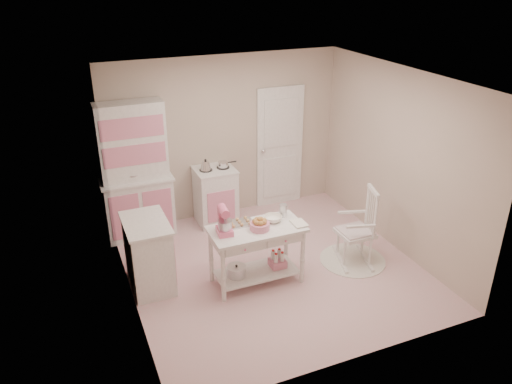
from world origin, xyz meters
TOP-DOWN VIEW (x-y plane):
  - room_shell at (0.00, 0.00)m, footprint 3.84×3.84m
  - door at (0.95, 1.87)m, footprint 0.82×0.05m
  - hutch at (-1.49, 1.66)m, footprint 1.06×0.50m
  - stove at (-0.29, 1.61)m, footprint 0.62×0.57m
  - base_cabinet at (-1.63, 0.27)m, footprint 0.54×0.84m
  - lace_rug at (1.11, -0.25)m, footprint 0.92×0.92m
  - rocking_chair at (1.11, -0.25)m, footprint 0.66×0.83m
  - work_table at (-0.33, -0.19)m, footprint 1.20×0.60m
  - stand_mixer at (-0.75, -0.17)m, footprint 0.23×0.30m
  - cookie_tray at (-0.48, -0.01)m, footprint 0.34×0.24m
  - bread_basket at (-0.31, -0.24)m, footprint 0.25×0.25m
  - mixing_bowl at (-0.07, -0.11)m, footprint 0.23×0.23m
  - metal_pitcher at (0.11, -0.03)m, footprint 0.10×0.10m
  - recipe_book at (0.12, -0.31)m, footprint 0.17×0.23m

SIDE VIEW (x-z plane):
  - lace_rug at x=1.11m, z-range 0.00..0.01m
  - work_table at x=-0.33m, z-range 0.00..0.80m
  - stove at x=-0.29m, z-range 0.00..0.92m
  - base_cabinet at x=-1.63m, z-range 0.00..0.92m
  - rocking_chair at x=1.11m, z-range 0.00..1.10m
  - cookie_tray at x=-0.48m, z-range 0.80..0.82m
  - recipe_book at x=0.12m, z-range 0.80..0.82m
  - mixing_bowl at x=-0.07m, z-range 0.80..0.87m
  - bread_basket at x=-0.31m, z-range 0.80..0.89m
  - metal_pitcher at x=0.11m, z-range 0.80..0.97m
  - stand_mixer at x=-0.75m, z-range 0.80..1.14m
  - door at x=0.95m, z-range 0.00..2.04m
  - hutch at x=-1.49m, z-range 0.00..2.08m
  - room_shell at x=0.00m, z-range 0.34..2.96m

